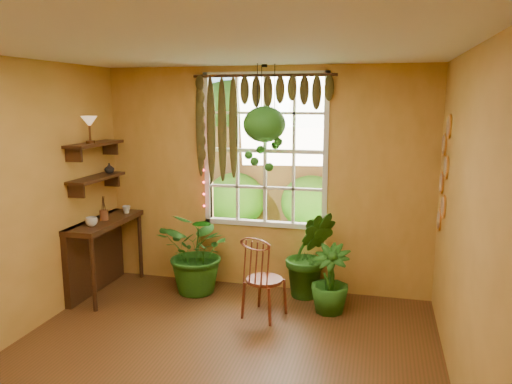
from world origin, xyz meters
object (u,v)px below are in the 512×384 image
at_px(counter_ledge, 98,247).
at_px(windsor_chair, 263,290).
at_px(hanging_basket, 264,128).
at_px(potted_plant_left, 199,252).
at_px(potted_plant_mid, 310,254).

height_order(counter_ledge, windsor_chair, windsor_chair).
relative_size(windsor_chair, hanging_basket, 0.87).
relative_size(counter_ledge, hanging_basket, 0.99).
xyz_separation_m(counter_ledge, potted_plant_left, (1.21, 0.24, -0.04)).
distance_m(counter_ledge, hanging_basket, 2.46).
relative_size(counter_ledge, potted_plant_mid, 1.14).
bearing_deg(potted_plant_mid, counter_ledge, -170.02).
relative_size(windsor_chair, potted_plant_mid, 1.00).
distance_m(counter_ledge, potted_plant_mid, 2.55).
distance_m(potted_plant_left, hanging_basket, 1.66).
bearing_deg(counter_ledge, windsor_chair, -6.58).
height_order(counter_ledge, hanging_basket, hanging_basket).
bearing_deg(counter_ledge, potted_plant_mid, 9.98).
relative_size(counter_ledge, potted_plant_left, 1.17).
distance_m(windsor_chair, potted_plant_mid, 0.83).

